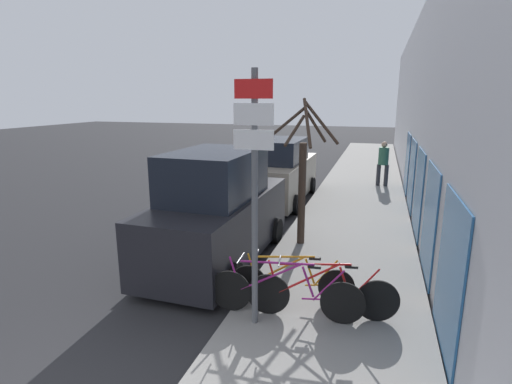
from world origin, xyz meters
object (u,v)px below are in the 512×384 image
bicycle_2 (292,281)px  street_tree (302,175)px  signpost (254,186)px  parked_car_1 (280,173)px  bicycle_0 (285,293)px  bicycle_1 (322,294)px  parked_car_0 (218,213)px  pedestrian_near (383,160)px

bicycle_2 → street_tree: 3.19m
signpost → parked_car_1: (-1.61, 8.12, -1.34)m
bicycle_0 → street_tree: (-0.40, 3.41, 1.27)m
bicycle_1 → parked_car_0: parked_car_0 is taller
street_tree → bicycle_0: bearing=-83.4°
signpost → bicycle_2: 2.07m
street_tree → bicycle_1: bearing=-73.4°
bicycle_0 → bicycle_2: size_ratio=1.19×
bicycle_1 → parked_car_0: 3.31m
bicycle_0 → bicycle_2: bicycle_0 is taller
bicycle_1 → bicycle_2: size_ratio=1.13×
bicycle_2 → bicycle_0: bearing=169.6°
signpost → bicycle_0: (0.41, 0.30, -1.80)m
bicycle_0 → street_tree: bearing=2.4°
pedestrian_near → street_tree: (-1.87, -7.45, 0.66)m
bicycle_1 → bicycle_2: bearing=47.3°
parked_car_1 → bicycle_0: bearing=-74.7°
street_tree → signpost: bearing=-90.3°
bicycle_1 → bicycle_2: (-0.57, 0.37, -0.03)m
parked_car_0 → pedestrian_near: bearing=69.3°
signpost → pedestrian_near: 11.39m
parked_car_0 → pedestrian_near: parked_car_0 is taller
bicycle_0 → street_tree: size_ratio=0.73×
pedestrian_near → street_tree: size_ratio=0.51×
bicycle_2 → parked_car_0: bearing=41.3°
bicycle_2 → parked_car_0: parked_car_0 is taller
signpost → bicycle_2: bearing=63.7°
signpost → parked_car_1: bearing=101.2°
signpost → street_tree: 3.75m
parked_car_1 → pedestrian_near: bearing=41.8°
pedestrian_near → street_tree: 7.71m
parked_car_0 → pedestrian_near: 9.41m
parked_car_0 → parked_car_1: bearing=91.1°
bicycle_1 → pedestrian_near: size_ratio=1.34×
bicycle_2 → street_tree: street_tree is taller
bicycle_1 → pedestrian_near: bearing=-14.7°
parked_car_1 → bicycle_1: bearing=-70.5°
bicycle_0 → bicycle_2: (0.00, 0.53, -0.04)m
parked_car_0 → parked_car_1: parked_car_0 is taller
bicycle_2 → parked_car_1: bearing=5.2°
bicycle_1 → pedestrian_near: pedestrian_near is taller
bicycle_0 → bicycle_1: 0.60m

